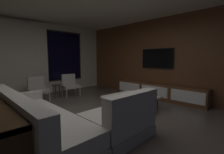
{
  "coord_description": "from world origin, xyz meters",
  "views": [
    {
      "loc": [
        -1.97,
        -2.54,
        1.33
      ],
      "look_at": [
        1.02,
        0.49,
        0.84
      ],
      "focal_mm": 25.28,
      "sensor_mm": 36.0,
      "label": 1
    }
  ],
  "objects_px": {
    "book_stack_on_coffee_table": "(129,94)",
    "accent_chair_near_window": "(70,84)",
    "side_stool": "(57,87)",
    "media_console": "(159,91)",
    "mounted_tv": "(157,58)",
    "sectional_couch": "(61,122)",
    "accent_chair_by_curtain": "(38,87)",
    "coffee_table": "(131,103)"
  },
  "relations": [
    {
      "from": "coffee_table",
      "to": "media_console",
      "type": "xyz_separation_m",
      "value": [
        1.53,
        0.06,
        0.06
      ]
    },
    {
      "from": "book_stack_on_coffee_table",
      "to": "media_console",
      "type": "distance_m",
      "value": 1.48
    },
    {
      "from": "accent_chair_near_window",
      "to": "side_stool",
      "type": "height_order",
      "value": "accent_chair_near_window"
    },
    {
      "from": "side_stool",
      "to": "media_console",
      "type": "height_order",
      "value": "media_console"
    },
    {
      "from": "media_console",
      "to": "accent_chair_near_window",
      "type": "bearing_deg",
      "value": 126.92
    },
    {
      "from": "sectional_couch",
      "to": "side_stool",
      "type": "bearing_deg",
      "value": 65.89
    },
    {
      "from": "sectional_couch",
      "to": "book_stack_on_coffee_table",
      "type": "distance_m",
      "value": 2.14
    },
    {
      "from": "coffee_table",
      "to": "media_console",
      "type": "relative_size",
      "value": 0.37
    },
    {
      "from": "coffee_table",
      "to": "media_console",
      "type": "distance_m",
      "value": 1.53
    },
    {
      "from": "side_stool",
      "to": "coffee_table",
      "type": "bearing_deg",
      "value": -71.82
    },
    {
      "from": "coffee_table",
      "to": "mounted_tv",
      "type": "distance_m",
      "value": 2.08
    },
    {
      "from": "sectional_couch",
      "to": "media_console",
      "type": "xyz_separation_m",
      "value": [
        3.59,
        0.22,
        -0.04
      ]
    },
    {
      "from": "side_stool",
      "to": "accent_chair_by_curtain",
      "type": "bearing_deg",
      "value": 175.11
    },
    {
      "from": "accent_chair_by_curtain",
      "to": "book_stack_on_coffee_table",
      "type": "bearing_deg",
      "value": -59.19
    },
    {
      "from": "book_stack_on_coffee_table",
      "to": "side_stool",
      "type": "distance_m",
      "value": 2.61
    },
    {
      "from": "sectional_couch",
      "to": "accent_chair_near_window",
      "type": "xyz_separation_m",
      "value": [
        1.72,
        2.7,
        0.14
      ]
    },
    {
      "from": "book_stack_on_coffee_table",
      "to": "accent_chair_near_window",
      "type": "xyz_separation_m",
      "value": [
        -0.39,
        2.43,
        0.04
      ]
    },
    {
      "from": "sectional_couch",
      "to": "side_stool",
      "type": "relative_size",
      "value": 5.43
    },
    {
      "from": "media_console",
      "to": "sectional_couch",
      "type": "bearing_deg",
      "value": -176.56
    },
    {
      "from": "sectional_couch",
      "to": "coffee_table",
      "type": "distance_m",
      "value": 2.07
    },
    {
      "from": "accent_chair_by_curtain",
      "to": "side_stool",
      "type": "bearing_deg",
      "value": -4.89
    },
    {
      "from": "sectional_couch",
      "to": "side_stool",
      "type": "height_order",
      "value": "sectional_couch"
    },
    {
      "from": "accent_chair_near_window",
      "to": "media_console",
      "type": "distance_m",
      "value": 3.12
    },
    {
      "from": "sectional_couch",
      "to": "accent_chair_near_window",
      "type": "distance_m",
      "value": 3.21
    },
    {
      "from": "book_stack_on_coffee_table",
      "to": "accent_chair_near_window",
      "type": "distance_m",
      "value": 2.47
    },
    {
      "from": "accent_chair_near_window",
      "to": "accent_chair_by_curtain",
      "type": "xyz_separation_m",
      "value": [
        -1.1,
        0.07,
        0.0
      ]
    },
    {
      "from": "side_stool",
      "to": "mounted_tv",
      "type": "xyz_separation_m",
      "value": [
        2.55,
        -2.31,
        0.98
      ]
    },
    {
      "from": "accent_chair_by_curtain",
      "to": "side_stool",
      "type": "distance_m",
      "value": 0.6
    },
    {
      "from": "book_stack_on_coffee_table",
      "to": "accent_chair_by_curtain",
      "type": "height_order",
      "value": "accent_chair_by_curtain"
    },
    {
      "from": "sectional_couch",
      "to": "book_stack_on_coffee_table",
      "type": "bearing_deg",
      "value": 7.27
    },
    {
      "from": "mounted_tv",
      "to": "media_console",
      "type": "bearing_deg",
      "value": -132.46
    },
    {
      "from": "sectional_couch",
      "to": "mounted_tv",
      "type": "distance_m",
      "value": 3.94
    },
    {
      "from": "media_console",
      "to": "mounted_tv",
      "type": "xyz_separation_m",
      "value": [
        0.18,
        0.2,
        1.1
      ]
    },
    {
      "from": "accent_chair_near_window",
      "to": "mounted_tv",
      "type": "distance_m",
      "value": 3.21
    },
    {
      "from": "book_stack_on_coffee_table",
      "to": "accent_chair_by_curtain",
      "type": "relative_size",
      "value": 0.36
    },
    {
      "from": "sectional_couch",
      "to": "coffee_table",
      "type": "height_order",
      "value": "sectional_couch"
    },
    {
      "from": "coffee_table",
      "to": "accent_chair_near_window",
      "type": "xyz_separation_m",
      "value": [
        -0.34,
        2.55,
        0.25
      ]
    },
    {
      "from": "side_stool",
      "to": "media_console",
      "type": "xyz_separation_m",
      "value": [
        2.37,
        -2.51,
        -0.12
      ]
    },
    {
      "from": "book_stack_on_coffee_table",
      "to": "mounted_tv",
      "type": "bearing_deg",
      "value": 4.96
    },
    {
      "from": "book_stack_on_coffee_table",
      "to": "side_stool",
      "type": "relative_size",
      "value": 0.61
    },
    {
      "from": "sectional_couch",
      "to": "media_console",
      "type": "bearing_deg",
      "value": 3.44
    },
    {
      "from": "sectional_couch",
      "to": "accent_chair_by_curtain",
      "type": "relative_size",
      "value": 3.21
    }
  ]
}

